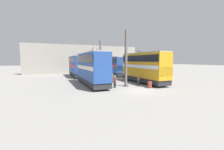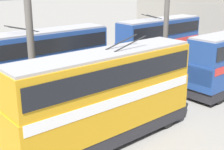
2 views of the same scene
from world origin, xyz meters
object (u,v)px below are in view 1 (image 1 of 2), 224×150
Objects in this scene: bus_left_far at (113,65)px; person_by_right_row at (115,81)px; bus_right_mid at (92,67)px; person_aisle_midway at (113,78)px; oil_drum at (150,85)px; bus_right_far at (77,65)px; bus_left_near at (143,66)px; person_by_left_row at (139,80)px.

bus_left_far is 5.73× the size of person_by_right_row.
person_by_right_row is at bearing -144.71° from bus_right_mid.
person_aisle_midway is 7.20m from oil_drum.
bus_right_far is at bearing -147.14° from person_aisle_midway.
bus_left_near is at bearing -24.01° from oil_drum.
bus_left_far is 6.63× the size of person_by_left_row.
person_aisle_midway is 1.08× the size of person_by_left_row.
person_by_right_row is at bearing 157.87° from bus_left_far.
oil_drum is (-3.20, 0.16, -0.34)m from person_by_left_row.
bus_right_far reaches higher than person_by_left_row.
bus_right_mid reaches higher than person_by_left_row.
bus_left_near reaches higher than bus_right_mid.
person_by_right_row is at bearing -3.05° from person_aisle_midway.
person_by_left_row is (-3.30, -3.22, -0.07)m from person_aisle_midway.
person_by_left_row is at bearing -109.15° from bus_right_mid.
bus_left_near is 5.86m from person_aisle_midway.
person_by_left_row is at bearing -156.23° from bus_right_far.
person_aisle_midway is at bearing 24.67° from person_by_right_row.
oil_drum is (-5.71, -7.05, -2.49)m from bus_right_mid.
person_aisle_midway is (1.85, 5.14, -2.14)m from bus_left_near.
bus_left_far is at bearing -97.02° from bus_right_far.
person_by_right_row is 1.16× the size of person_by_left_row.
oil_drum is (-18.46, 2.08, -2.31)m from bus_left_far.
bus_left_near is 7.23× the size of person_by_left_row.
bus_left_near is 13.80m from bus_left_far.
bus_right_mid reaches higher than bus_left_far.
bus_left_near is 6.71× the size of person_aisle_midway.
person_aisle_midway reaches higher than person_by_left_row.
bus_right_mid is 1.07× the size of bus_right_far.
person_by_left_row is at bearing 127.30° from bus_left_near.
person_by_left_row is (-15.26, 1.91, -1.97)m from bus_left_far.
person_by_left_row is 1.65× the size of oil_drum.
bus_left_far is 15.69m from bus_right_mid.
bus_right_mid reaches higher than person_aisle_midway.
bus_right_mid is at bearing 51.01° from oil_drum.
oil_drum is (-6.51, -3.06, -0.42)m from person_aisle_midway.
bus_left_near reaches higher than person_aisle_midway.
person_by_right_row is at bearing 110.57° from bus_left_near.
bus_left_near reaches higher than oil_drum.
bus_right_far is at bearing 31.45° from bus_left_near.
person_aisle_midway is (0.80, -3.99, -2.07)m from bus_right_mid.
oil_drum is at bearing -160.20° from bus_right_far.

